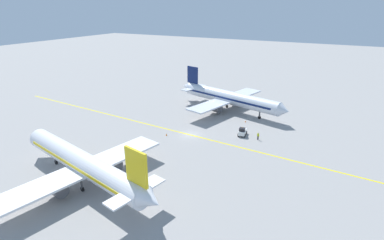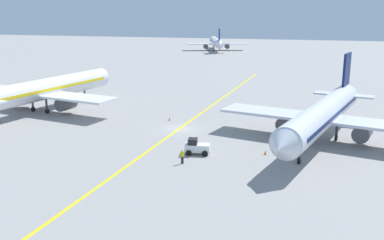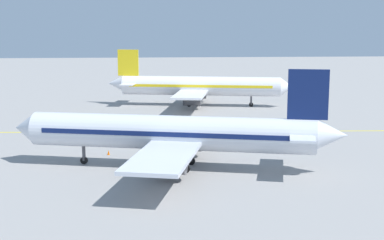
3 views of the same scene
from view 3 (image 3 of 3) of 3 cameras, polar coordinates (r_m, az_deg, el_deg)
The scene contains 8 objects.
ground_plane at distance 76.43m, azimuth -1.75°, elevation -1.25°, with size 400.00×400.00×0.00m, color gray.
apron_yellow_centreline at distance 76.43m, azimuth -1.75°, elevation -1.25°, with size 0.40×120.00×0.01m, color yellow.
airplane_at_gate at distance 101.68m, azimuth 0.68°, elevation 3.61°, with size 28.47×35.30×10.60m.
airplane_adjacent_stand at distance 55.91m, azimuth -1.90°, elevation -1.45°, with size 28.40×35.07×10.60m.
baggage_tug_white at distance 71.13m, azimuth -10.05°, elevation -1.48°, with size 3.19×2.12×2.11m.
ground_crew_worker at distance 72.25m, azimuth -13.04°, elevation -1.41°, with size 0.38×0.51×1.68m.
traffic_cone_near_nose at distance 79.61m, azimuth 1.39°, elevation -0.60°, with size 0.32×0.32×0.55m, color orange.
traffic_cone_mid_apron at distance 63.18m, azimuth -8.89°, elevation -3.45°, with size 0.32×0.32×0.55m, color orange.
Camera 3 is at (74.92, -4.26, 14.54)m, focal length 50.00 mm.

